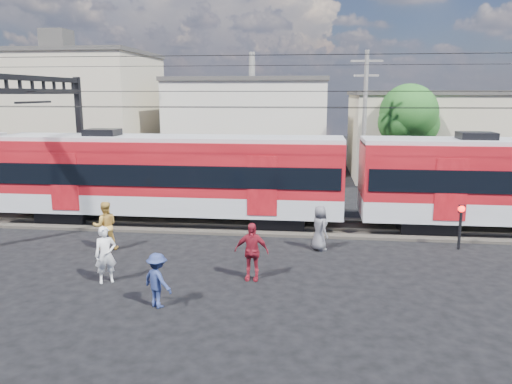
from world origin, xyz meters
TOP-DOWN VIEW (x-y plane):
  - ground at (0.00, 0.00)m, footprint 120.00×120.00m
  - track_bed at (0.00, 8.00)m, footprint 70.00×3.40m
  - rail_near at (0.00, 7.25)m, footprint 70.00×0.12m
  - rail_far at (0.00, 8.75)m, footprint 70.00×0.12m
  - commuter_train at (-3.31, 8.00)m, footprint 50.30×3.08m
  - catenary at (-8.65, 8.00)m, footprint 70.00×9.30m
  - building_west at (-17.00, 24.00)m, footprint 14.28×10.20m
  - building_midwest at (-2.00, 27.00)m, footprint 12.24×12.24m
  - building_mideast at (14.00, 24.00)m, footprint 16.32×10.20m
  - utility_pole_mid at (6.00, 15.00)m, footprint 1.80×0.24m
  - tree_near at (9.19, 18.09)m, footprint 3.82×3.64m
  - pedestrian_a at (-3.55, 0.45)m, footprint 0.82×0.73m
  - pedestrian_b at (-5.00, 3.82)m, footprint 1.16×1.06m
  - pedestrian_c at (-1.28, -1.23)m, footprint 1.21×1.07m
  - pedestrian_d at (1.16, 1.24)m, footprint 1.17×0.55m
  - pedestrian_e at (3.43, 4.72)m, footprint 0.94×1.04m
  - crossing_signal at (8.95, 5.42)m, footprint 0.27×0.27m

SIDE VIEW (x-z plane):
  - ground at x=0.00m, z-range 0.00..0.00m
  - track_bed at x=0.00m, z-range 0.00..0.12m
  - rail_near at x=0.00m, z-range 0.12..0.24m
  - rail_far at x=0.00m, z-range 0.12..0.24m
  - pedestrian_c at x=-1.28m, z-range 0.00..1.62m
  - pedestrian_e at x=3.43m, z-range 0.00..1.79m
  - pedestrian_a at x=-3.55m, z-range 0.00..1.88m
  - pedestrian_b at x=-5.00m, z-range 0.00..1.94m
  - pedestrian_d at x=1.16m, z-range 0.00..1.95m
  - crossing_signal at x=8.95m, z-range 0.35..2.18m
  - commuter_train at x=-3.31m, z-range 0.31..4.49m
  - building_mideast at x=14.00m, z-range 0.01..6.31m
  - building_midwest at x=-2.00m, z-range 0.01..7.31m
  - utility_pole_mid at x=6.00m, z-range 0.28..8.78m
  - building_west at x=-17.00m, z-range 0.01..9.31m
  - tree_near at x=9.19m, z-range 1.30..8.02m
  - catenary at x=-8.65m, z-range 1.38..8.89m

